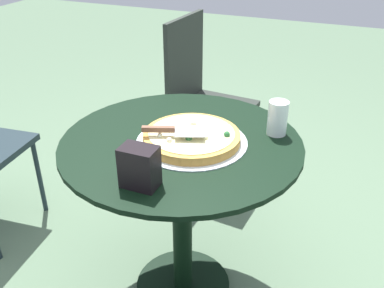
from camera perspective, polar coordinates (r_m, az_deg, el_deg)
name	(u,v)px	position (r m, az deg, el deg)	size (l,w,h in m)	color
ground_plane	(183,285)	(1.93, -1.18, -18.21)	(10.00, 10.00, 0.00)	#556E54
patio_table	(182,182)	(1.59, -1.37, -5.09)	(0.84, 0.84, 0.71)	black
pizza_on_tray	(192,137)	(1.47, 0.01, 0.90)	(0.38, 0.38, 0.05)	silver
pizza_server	(173,130)	(1.43, -2.50, 1.84)	(0.21, 0.12, 0.02)	silver
drinking_cup	(278,118)	(1.54, 11.26, 3.40)	(0.07, 0.07, 0.12)	white
napkin_dispenser	(138,167)	(1.24, -7.12, -3.00)	(0.11, 0.07, 0.13)	black
patio_chair_near	(201,92)	(2.35, 1.26, 6.88)	(0.42, 0.42, 0.93)	#252B26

